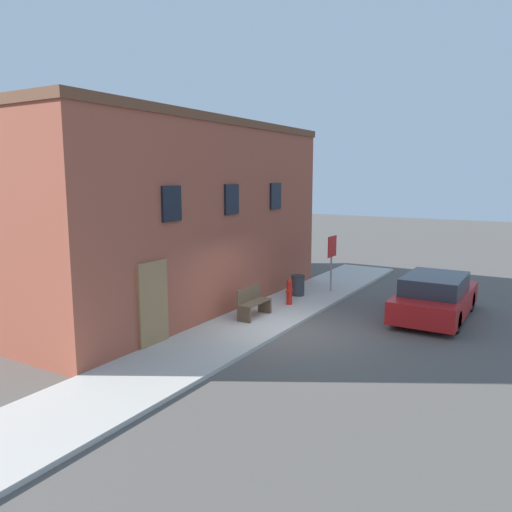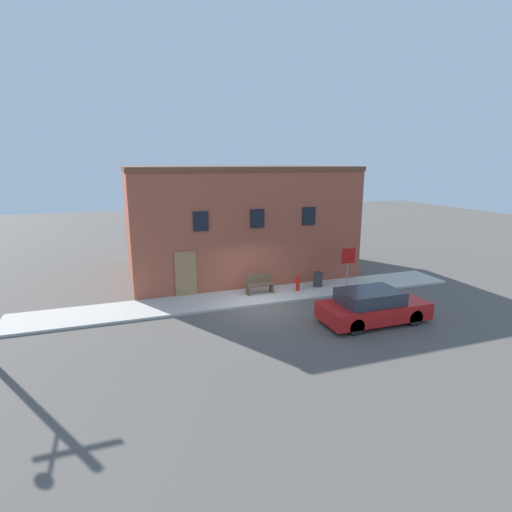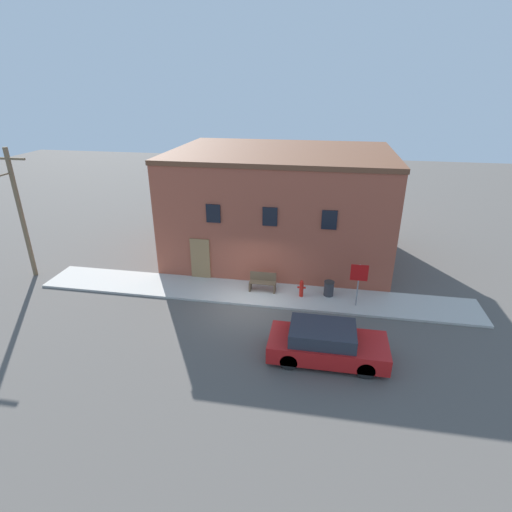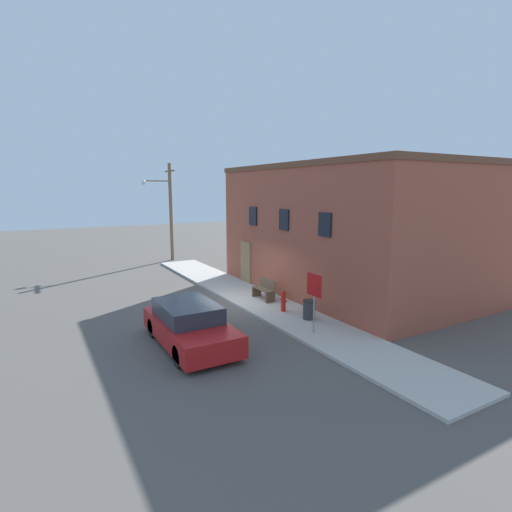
{
  "view_description": "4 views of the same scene",
  "coord_description": "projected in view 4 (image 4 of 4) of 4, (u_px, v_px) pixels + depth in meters",
  "views": [
    {
      "loc": [
        -11.83,
        -6.03,
        4.26
      ],
      "look_at": [
        0.2,
        1.16,
        2.0
      ],
      "focal_mm": 35.0,
      "sensor_mm": 36.0,
      "label": 1
    },
    {
      "loc": [
        -5.68,
        -15.62,
        6.16
      ],
      "look_at": [
        0.2,
        1.16,
        2.0
      ],
      "focal_mm": 28.0,
      "sensor_mm": 36.0,
      "label": 2
    },
    {
      "loc": [
        3.15,
        -15.38,
        9.29
      ],
      "look_at": [
        0.2,
        1.16,
        2.0
      ],
      "focal_mm": 28.0,
      "sensor_mm": 36.0,
      "label": 3
    },
    {
      "loc": [
        15.0,
        -7.26,
        4.87
      ],
      "look_at": [
        0.2,
        1.16,
        2.0
      ],
      "focal_mm": 28.0,
      "sensor_mm": 36.0,
      "label": 4
    }
  ],
  "objects": [
    {
      "name": "ground_plane",
      "position": [
        230.0,
        303.0,
        17.21
      ],
      "size": [
        80.0,
        80.0,
        0.0
      ],
      "primitive_type": "plane",
      "color": "#56514C"
    },
    {
      "name": "sidewalk",
      "position": [
        254.0,
        298.0,
        17.77
      ],
      "size": [
        20.73,
        2.32,
        0.1
      ],
      "color": "#BCB7AD",
      "rests_on": "ground"
    },
    {
      "name": "brick_building",
      "position": [
        357.0,
        228.0,
        19.34
      ],
      "size": [
        11.85,
        8.57,
        5.98
      ],
      "color": "#9E4C38",
      "rests_on": "ground"
    },
    {
      "name": "fire_hydrant",
      "position": [
        283.0,
        301.0,
        15.69
      ],
      "size": [
        0.39,
        0.19,
        0.83
      ],
      "color": "red",
      "rests_on": "sidewalk"
    },
    {
      "name": "stop_sign",
      "position": [
        314.0,
        291.0,
        13.18
      ],
      "size": [
        0.75,
        0.06,
        2.02
      ],
      "color": "gray",
      "rests_on": "sidewalk"
    },
    {
      "name": "bench",
      "position": [
        264.0,
        290.0,
        17.41
      ],
      "size": [
        1.26,
        0.44,
        0.9
      ],
      "color": "brown",
      "rests_on": "sidewalk"
    },
    {
      "name": "trash_bin",
      "position": [
        309.0,
        309.0,
        14.76
      ],
      "size": [
        0.48,
        0.48,
        0.72
      ],
      "color": "#333338",
      "rests_on": "sidewalk"
    },
    {
      "name": "utility_pole",
      "position": [
        168.0,
        207.0,
        27.06
      ],
      "size": [
        1.8,
        2.04,
        6.58
      ],
      "color": "brown",
      "rests_on": "ground"
    },
    {
      "name": "parked_car",
      "position": [
        190.0,
        325.0,
        12.53
      ],
      "size": [
        4.26,
        1.85,
        1.33
      ],
      "color": "black",
      "rests_on": "ground"
    }
  ]
}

